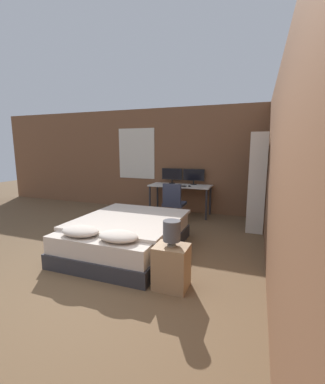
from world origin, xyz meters
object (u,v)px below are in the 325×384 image
at_px(monitor_right, 194,176).
at_px(office_chair, 174,207).
at_px(keyboard, 178,186).
at_px(desk, 180,189).
at_px(nightstand, 172,267).
at_px(bedside_lamp, 172,231).
at_px(bed, 127,235).
at_px(computer_mouse, 190,186).
at_px(monitor_left, 172,175).
at_px(bookshelf, 257,178).

xyz_separation_m(monitor_right, office_chair, (-0.24, -0.89, -0.63)).
bearing_deg(keyboard, office_chair, -83.68).
height_order(desk, office_chair, office_chair).
height_order(nightstand, keyboard, keyboard).
distance_m(monitor_right, keyboard, 0.56).
height_order(bedside_lamp, monitor_right, monitor_right).
height_order(nightstand, office_chair, office_chair).
relative_size(bed, computer_mouse, 29.91).
bearing_deg(keyboard, nightstand, -74.17).
bearing_deg(monitor_left, desk, -36.42).
height_order(desk, keyboard, keyboard).
bearing_deg(bed, bedside_lamp, -38.28).
xyz_separation_m(desk, computer_mouse, (0.29, -0.21, 0.11)).
bearing_deg(bed, desk, 86.22).
xyz_separation_m(desk, bookshelf, (1.80, -0.62, 0.41)).
xyz_separation_m(monitor_left, computer_mouse, (0.58, -0.42, -0.21)).
bearing_deg(monitor_left, bedside_lamp, -71.69).
distance_m(keyboard, computer_mouse, 0.29).
xyz_separation_m(office_chair, bookshelf, (1.75, 0.05, 0.72)).
bearing_deg(computer_mouse, bookshelf, -15.18).
height_order(bed, monitor_left, monitor_left).
relative_size(monitor_right, bookshelf, 0.28).
distance_m(nightstand, monitor_left, 3.82).
bearing_deg(desk, computer_mouse, -35.46).
xyz_separation_m(bedside_lamp, desk, (-0.89, 3.35, -0.05)).
distance_m(monitor_left, keyboard, 0.56).
height_order(monitor_right, keyboard, monitor_right).
relative_size(bed, monitor_left, 3.81).
relative_size(bed, keyboard, 5.13).
bearing_deg(bedside_lamp, monitor_right, 99.59).
height_order(monitor_left, keyboard, monitor_left).
bearing_deg(bedside_lamp, keyboard, 105.83).
relative_size(bedside_lamp, monitor_left, 0.57).
xyz_separation_m(desk, monitor_left, (-0.29, 0.21, 0.32)).
xyz_separation_m(bed, nightstand, (1.06, -0.83, 0.00)).
bearing_deg(nightstand, monitor_right, 99.59).
distance_m(bedside_lamp, office_chair, 2.83).
height_order(keyboard, bookshelf, bookshelf).
xyz_separation_m(nightstand, monitor_left, (-1.18, 3.56, 0.72)).
bearing_deg(bedside_lamp, nightstand, 0.00).
height_order(bed, desk, desk).
bearing_deg(monitor_right, computer_mouse, -89.24).
xyz_separation_m(nightstand, monitor_right, (-0.60, 3.56, 0.72)).
bearing_deg(bookshelf, keyboard, 167.21).
bearing_deg(computer_mouse, nightstand, -79.25).
height_order(bedside_lamp, computer_mouse, bedside_lamp).
relative_size(nightstand, keyboard, 1.31).
relative_size(monitor_left, office_chair, 0.61).
bearing_deg(bedside_lamp, desk, 104.89).
bearing_deg(bookshelf, monitor_left, 158.31).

